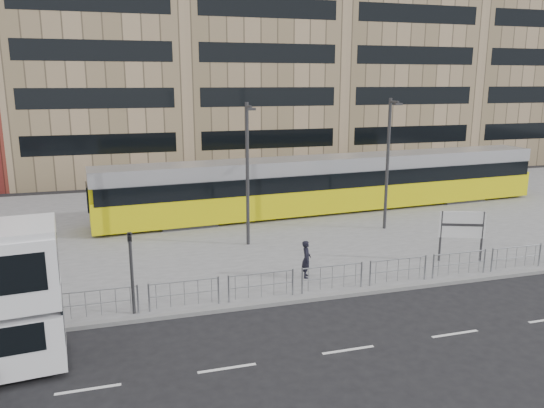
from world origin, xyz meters
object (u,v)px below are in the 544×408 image
object	(u,v)px
pedestrian	(306,259)
traffic_light_west	(131,262)
lamp_post_west	(248,168)
station_sign	(462,227)
lamp_post_east	(388,159)
tram	(333,184)

from	to	relation	value
pedestrian	traffic_light_west	xyz separation A→B (m)	(-7.36, -1.71, 1.15)
pedestrian	lamp_post_west	size ratio (longest dim) A/B	0.23
station_sign	lamp_post_east	xyz separation A→B (m)	(-0.65, 6.16, 2.41)
station_sign	pedestrian	bearing A→B (deg)	-159.21
tram	traffic_light_west	xyz separation A→B (m)	(-13.24, -12.81, 0.18)
tram	lamp_post_west	distance (m)	9.47
pedestrian	lamp_post_west	world-z (taller)	lamp_post_west
tram	traffic_light_west	size ratio (longest dim) A/B	9.86
station_sign	lamp_post_west	size ratio (longest dim) A/B	0.33
pedestrian	lamp_post_east	bearing A→B (deg)	-26.38
station_sign	tram	bearing A→B (deg)	120.62
tram	traffic_light_west	distance (m)	18.42
lamp_post_east	station_sign	bearing A→B (deg)	-84.02
tram	lamp_post_east	distance (m)	5.63
tram	pedestrian	distance (m)	12.60
station_sign	pedestrian	xyz separation A→B (m)	(-7.72, 0.07, -0.86)
pedestrian	lamp_post_west	distance (m)	6.35
station_sign	pedestrian	size ratio (longest dim) A/B	1.47
traffic_light_west	station_sign	bearing A→B (deg)	10.08
tram	pedestrian	bearing A→B (deg)	-121.96
tram	traffic_light_west	world-z (taller)	tram
tram	lamp_post_west	bearing A→B (deg)	-145.15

